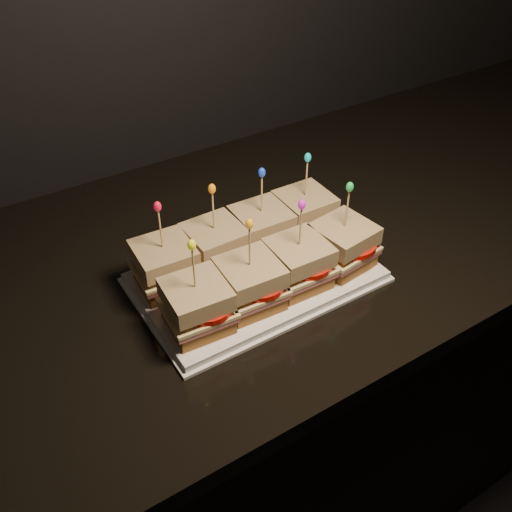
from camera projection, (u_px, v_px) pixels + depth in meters
cabinet at (336, 354)px, 1.45m from camera, size 2.32×0.70×0.86m
granite_slab at (356, 208)px, 1.17m from camera, size 2.36×0.74×0.04m
platter at (256, 277)px, 0.96m from camera, size 0.39×0.24×0.02m
platter_rim at (256, 280)px, 0.96m from camera, size 0.40×0.25×0.01m
sandwich_0_bread_bot at (167, 278)px, 0.93m from camera, size 0.09×0.09×0.02m
sandwich_0_ham at (166, 271)px, 0.92m from camera, size 0.10×0.10×0.01m
sandwich_0_cheese at (165, 267)px, 0.91m from camera, size 0.10×0.10×0.01m
sandwich_0_tomato at (173, 263)px, 0.91m from camera, size 0.09×0.09×0.01m
sandwich_0_bread_top at (164, 254)px, 0.89m from camera, size 0.09×0.09×0.03m
sandwich_0_pick at (161, 231)px, 0.87m from camera, size 0.00×0.00×0.09m
sandwich_0_frill at (157, 206)px, 0.84m from camera, size 0.01×0.01×0.02m
sandwich_1_bread_bot at (216, 259)px, 0.96m from camera, size 0.09×0.09×0.02m
sandwich_1_ham at (216, 252)px, 0.95m from camera, size 0.10×0.09×0.01m
sandwich_1_cheese at (215, 249)px, 0.95m from camera, size 0.10×0.10×0.01m
sandwich_1_tomato at (223, 245)px, 0.95m from camera, size 0.09×0.09×0.01m
sandwich_1_bread_top at (215, 236)px, 0.93m from camera, size 0.09×0.09×0.03m
sandwich_1_pick at (213, 213)px, 0.90m from camera, size 0.00×0.00×0.09m
sandwich_1_frill at (212, 189)px, 0.88m from camera, size 0.01×0.01×0.02m
sandwich_2_bread_bot at (261, 242)px, 1.00m from camera, size 0.09×0.09×0.02m
sandwich_2_ham at (261, 235)px, 0.99m from camera, size 0.10×0.10×0.01m
sandwich_2_cheese at (261, 231)px, 0.99m from camera, size 0.10×0.10×0.01m
sandwich_2_tomato at (269, 227)px, 0.98m from camera, size 0.09×0.09×0.01m
sandwich_2_bread_top at (262, 218)px, 0.97m from camera, size 0.09×0.09×0.03m
sandwich_2_pick at (262, 196)px, 0.94m from camera, size 0.00×0.00×0.09m
sandwich_2_frill at (262, 172)px, 0.91m from camera, size 0.01×0.01×0.02m
sandwich_3_bread_bot at (303, 226)px, 1.04m from camera, size 0.09×0.09×0.02m
sandwich_3_ham at (304, 218)px, 1.03m from camera, size 0.10×0.09×0.01m
sandwich_3_cheese at (304, 215)px, 1.03m from camera, size 0.10×0.10×0.01m
sandwich_3_tomato at (312, 211)px, 1.02m from camera, size 0.09×0.09×0.01m
sandwich_3_bread_top at (305, 203)px, 1.01m from camera, size 0.09×0.09×0.03m
sandwich_3_pick at (306, 181)px, 0.98m from camera, size 0.00×0.00×0.09m
sandwich_3_frill at (308, 157)px, 0.95m from camera, size 0.01×0.01×0.02m
sandwich_4_bread_bot at (198, 319)px, 0.85m from camera, size 0.09×0.09×0.02m
sandwich_4_ham at (198, 311)px, 0.84m from camera, size 0.10×0.10×0.01m
sandwich_4_cheese at (197, 308)px, 0.84m from camera, size 0.10×0.10×0.01m
sandwich_4_tomato at (206, 303)px, 0.84m from camera, size 0.09×0.09×0.01m
sandwich_4_bread_top at (196, 294)px, 0.82m from camera, size 0.09×0.09×0.03m
sandwich_4_pick at (194, 270)px, 0.79m from camera, size 0.00×0.00×0.09m
sandwich_4_frill at (192, 245)px, 0.77m from camera, size 0.01×0.01×0.02m
sandwich_5_bread_bot at (250, 297)px, 0.89m from camera, size 0.09×0.09×0.02m
sandwich_5_ham at (250, 289)px, 0.88m from camera, size 0.10×0.10×0.01m
sandwich_5_cheese at (250, 286)px, 0.88m from camera, size 0.10×0.10×0.01m
sandwich_5_tomato at (259, 281)px, 0.87m from camera, size 0.09×0.09×0.01m
sandwich_5_bread_top at (250, 272)px, 0.86m from camera, size 0.09×0.09×0.03m
sandwich_5_pick at (250, 249)px, 0.83m from camera, size 0.00×0.00×0.09m
sandwich_5_frill at (249, 224)px, 0.80m from camera, size 0.01×0.01×0.02m
sandwich_6_bread_bot at (298, 276)px, 0.93m from camera, size 0.09×0.09×0.02m
sandwich_6_ham at (298, 269)px, 0.92m from camera, size 0.10×0.10×0.01m
sandwich_6_cheese at (298, 265)px, 0.92m from camera, size 0.10×0.10×0.01m
sandwich_6_tomato at (307, 261)px, 0.91m from camera, size 0.09×0.09×0.01m
sandwich_6_bread_top at (299, 252)px, 0.90m from camera, size 0.09×0.09×0.03m
sandwich_6_pick at (300, 229)px, 0.87m from camera, size 0.00×0.00×0.09m
sandwich_6_frill at (302, 204)px, 0.84m from camera, size 0.01×0.01×0.02m
sandwich_7_bread_bot at (341, 257)px, 0.97m from camera, size 0.10×0.10×0.02m
sandwich_7_ham at (342, 250)px, 0.96m from camera, size 0.11×0.10×0.01m
sandwich_7_cheese at (343, 247)px, 0.95m from camera, size 0.11×0.11×0.01m
sandwich_7_tomato at (351, 243)px, 0.95m from camera, size 0.09×0.09×0.01m
sandwich_7_bread_top at (344, 234)px, 0.94m from camera, size 0.10×0.10×0.03m
sandwich_7_pick at (347, 211)px, 0.91m from camera, size 0.00×0.00×0.09m
sandwich_7_frill at (350, 187)px, 0.88m from camera, size 0.01×0.01×0.02m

